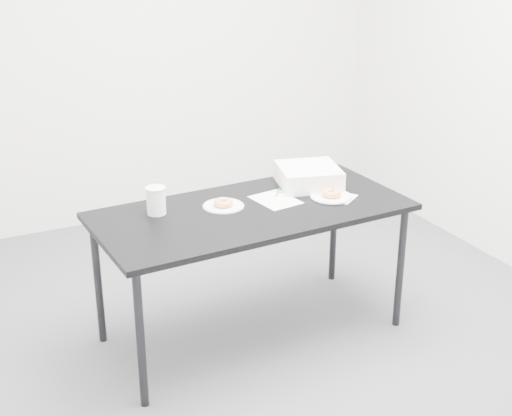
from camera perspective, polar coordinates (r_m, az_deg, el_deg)
name	(u,v)px	position (r m, az deg, el deg)	size (l,w,h in m)	color
floor	(240,344)	(3.91, -1.28, -10.83)	(4.00, 4.00, 0.00)	#515156
wall_back	(120,39)	(5.23, -10.86, 13.15)	(4.00, 0.02, 2.70)	silver
table	(252,218)	(3.70, -0.32, -0.84)	(1.66, 0.84, 0.74)	black
scorecard	(275,200)	(3.79, 1.57, 0.66)	(0.20, 0.25, 0.00)	white
logo_patch	(280,192)	(3.90, 1.92, 1.31)	(0.04, 0.04, 0.00)	green
pen	(278,192)	(3.88, 1.74, 1.26)	(0.01, 0.01, 0.12)	#0C8868
napkin	(339,197)	(3.84, 6.69, 0.86)	(0.15, 0.15, 0.00)	white
plate_near	(331,197)	(3.84, 6.03, 0.91)	(0.22, 0.22, 0.01)	white
donut_near	(331,193)	(3.83, 6.05, 1.19)	(0.10, 0.10, 0.03)	#E28E47
plate_far	(223,206)	(3.70, -2.63, 0.15)	(0.22, 0.22, 0.01)	white
donut_far	(223,203)	(3.69, -2.63, 0.44)	(0.10, 0.10, 0.03)	#E28E47
coffee_cup	(156,201)	(3.62, -8.00, 0.60)	(0.10, 0.10, 0.14)	white
cup_lid	(295,178)	(4.10, 3.14, 2.40)	(0.08, 0.08, 0.01)	white
bakery_box	(308,176)	(3.99, 4.22, 2.57)	(0.33, 0.33, 0.11)	white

